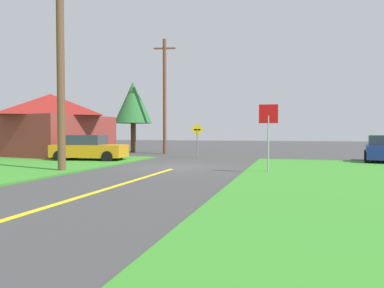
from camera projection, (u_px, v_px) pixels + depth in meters
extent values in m
plane|color=#3E3E3E|center=(178.00, 167.00, 17.90)|extent=(120.00, 120.00, 0.00)
cube|color=yellow|center=(93.00, 193.00, 10.21)|extent=(0.20, 14.00, 0.01)
cylinder|color=#9EA0A8|center=(268.00, 145.00, 15.10)|extent=(0.07, 0.07, 2.50)
cube|color=red|center=(268.00, 114.00, 15.06)|extent=(0.81, 0.11, 0.81)
cube|color=navy|center=(383.00, 152.00, 20.65)|extent=(2.51, 4.34, 0.76)
cube|color=#2D3842|center=(384.00, 140.00, 20.32)|extent=(1.97, 2.49, 0.60)
cylinder|color=black|center=(366.00, 155.00, 22.30)|extent=(0.33, 0.71, 0.68)
cylinder|color=black|center=(367.00, 158.00, 19.80)|extent=(0.33, 0.71, 0.68)
cube|color=orange|center=(90.00, 151.00, 21.81)|extent=(4.69, 2.44, 0.76)
cube|color=#2D3842|center=(84.00, 140.00, 21.83)|extent=(2.66, 1.95, 0.60)
cylinder|color=black|center=(118.00, 155.00, 22.50)|extent=(0.70, 0.31, 0.68)
cylinder|color=black|center=(107.00, 157.00, 20.68)|extent=(0.70, 0.31, 0.68)
cylinder|color=black|center=(74.00, 154.00, 22.95)|extent=(0.70, 0.31, 0.68)
cylinder|color=black|center=(59.00, 156.00, 21.13)|extent=(0.70, 0.31, 0.68)
cylinder|color=brown|center=(61.00, 74.00, 15.64)|extent=(0.34, 0.34, 8.74)
cylinder|color=brown|center=(165.00, 97.00, 29.04)|extent=(0.29, 0.29, 9.49)
cube|color=brown|center=(164.00, 48.00, 28.91)|extent=(1.79, 0.49, 0.12)
cylinder|color=slate|center=(197.00, 144.00, 24.45)|extent=(0.08, 0.08, 1.98)
cube|color=yellow|center=(197.00, 130.00, 24.42)|extent=(0.89, 0.20, 0.91)
cube|color=black|center=(197.00, 130.00, 24.42)|extent=(0.45, 0.12, 0.10)
cylinder|color=brown|center=(133.00, 138.00, 31.21)|extent=(0.45, 0.45, 2.61)
cone|color=#296B31|center=(133.00, 102.00, 31.11)|extent=(3.35, 3.35, 3.69)
cube|color=maroon|center=(51.00, 136.00, 26.62)|extent=(8.23, 7.72, 3.00)
pyramid|color=maroon|center=(50.00, 105.00, 26.55)|extent=(8.23, 7.72, 1.70)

